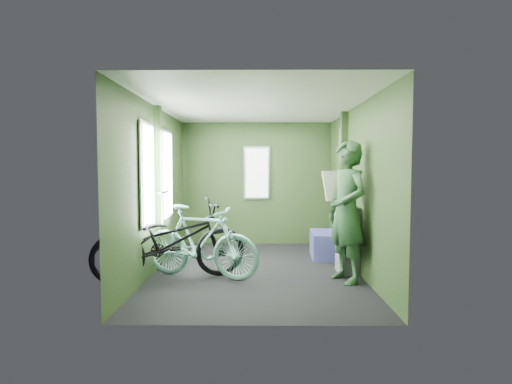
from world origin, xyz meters
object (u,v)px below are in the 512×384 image
(bicycle_black, at_px, (171,281))
(bicycle_mint, at_px, (200,279))
(waste_box, at_px, (347,240))
(bench_seat, at_px, (327,241))
(passenger, at_px, (347,212))

(bicycle_black, bearing_deg, bicycle_mint, -94.28)
(waste_box, bearing_deg, bicycle_mint, -170.80)
(bicycle_mint, height_order, waste_box, waste_box)
(bicycle_mint, xyz_separation_m, waste_box, (1.98, 0.32, 0.45))
(bicycle_black, xyz_separation_m, bicycle_mint, (0.35, 0.10, 0.00))
(bicycle_mint, xyz_separation_m, bench_seat, (1.87, 1.28, 0.25))
(passenger, distance_m, waste_box, 0.63)
(bicycle_mint, distance_m, passenger, 2.08)
(bicycle_mint, bearing_deg, waste_box, -61.93)
(bicycle_black, height_order, bicycle_mint, bicycle_black)
(bicycle_black, xyz_separation_m, bench_seat, (2.22, 1.38, 0.25))
(bench_seat, bearing_deg, waste_box, -80.03)
(passenger, bearing_deg, waste_box, 142.30)
(passenger, bearing_deg, bench_seat, 156.75)
(waste_box, bearing_deg, bench_seat, 96.92)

